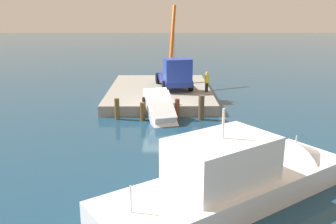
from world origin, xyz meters
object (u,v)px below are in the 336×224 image
at_px(crane_truck, 175,72).
at_px(salvaged_car, 161,112).
at_px(dock_worker, 207,81).
at_px(moored_yacht, 262,180).

distance_m(crane_truck, salvaged_car, 7.76).
bearing_deg(salvaged_car, dock_worker, 147.90).
relative_size(dock_worker, moored_yacht, 0.13).
xyz_separation_m(crane_truck, salvaged_car, (7.50, -1.18, -1.59)).
bearing_deg(crane_truck, dock_worker, 64.43).
height_order(salvaged_car, moored_yacht, moored_yacht).
relative_size(crane_truck, moored_yacht, 0.67).
bearing_deg(dock_worker, crane_truck, -115.57).
bearing_deg(crane_truck, moored_yacht, 10.50).
relative_size(crane_truck, dock_worker, 5.07).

